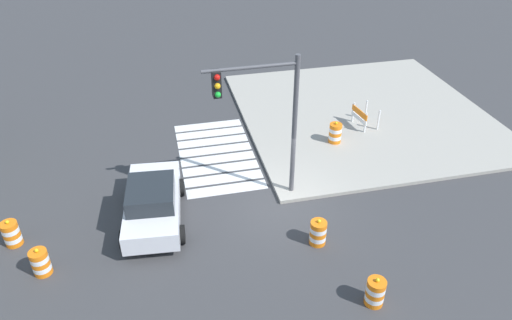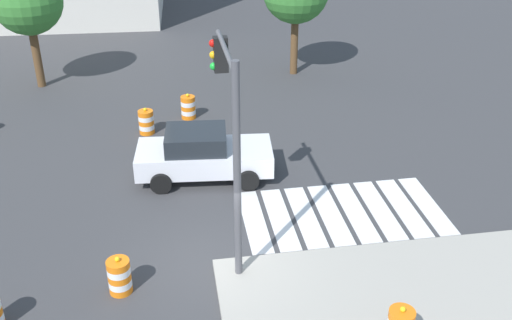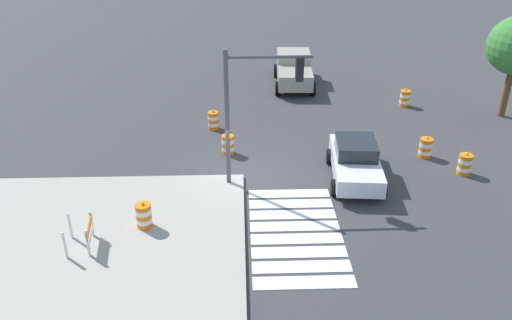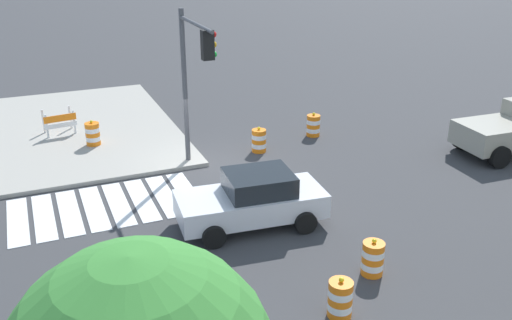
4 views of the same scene
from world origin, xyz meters
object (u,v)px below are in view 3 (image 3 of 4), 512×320
sports_car (355,161)px  traffic_barrel_far_curb (228,144)px  traffic_barrel_near_corner (213,120)px  traffic_barrel_median_near (465,164)px  pickup_truck (294,69)px  traffic_barrel_on_sidewalk (144,215)px  traffic_barrel_crosswalk_end (405,98)px  construction_barricade (85,232)px  traffic_barrel_median_far (425,148)px  traffic_light_pole (257,95)px

sports_car → traffic_barrel_far_curb: 5.87m
traffic_barrel_near_corner → traffic_barrel_median_near: (5.07, 10.82, 0.00)m
pickup_truck → traffic_barrel_on_sidewalk: (15.46, -6.79, -0.37)m
traffic_barrel_near_corner → traffic_barrel_crosswalk_end: size_ratio=1.00×
sports_car → traffic_barrel_near_corner: (-5.26, -6.09, -0.36)m
traffic_barrel_far_curb → pickup_truck: bearing=157.6°
sports_car → construction_barricade: sports_car is taller
traffic_barrel_median_near → construction_barricade: 15.40m
traffic_barrel_median_far → traffic_barrel_far_curb: same height
traffic_barrel_near_corner → traffic_barrel_median_near: same height
traffic_barrel_on_sidewalk → traffic_barrel_near_corner: bearing=166.6°
traffic_barrel_near_corner → traffic_barrel_far_curb: bearing=15.5°
sports_car → traffic_barrel_on_sidewalk: (3.47, -8.18, -0.21)m
sports_car → traffic_barrel_median_far: (-1.80, 3.58, -0.36)m
traffic_barrel_near_corner → construction_barricade: size_ratio=0.77×
traffic_barrel_crosswalk_end → traffic_barrel_median_near: bearing=1.8°
pickup_truck → traffic_barrel_median_far: 11.34m
traffic_barrel_median_near → traffic_barrel_median_far: (-1.62, -1.14, 0.00)m
sports_car → traffic_barrel_median_near: bearing=92.3°
pickup_truck → traffic_barrel_on_sidewalk: 16.89m
traffic_barrel_crosswalk_end → traffic_light_pole: (8.45, -8.58, 3.46)m
traffic_barrel_far_curb → traffic_barrel_on_sidewalk: bearing=-25.8°
construction_barricade → traffic_light_pole: traffic_light_pole is taller
pickup_truck → traffic_barrel_median_near: bearing=27.4°
sports_car → traffic_barrel_median_near: size_ratio=4.36×
sports_car → traffic_barrel_crosswalk_end: size_ratio=4.36×
traffic_barrel_near_corner → traffic_light_pole: 6.93m
traffic_barrel_median_far → traffic_light_pole: size_ratio=0.19×
traffic_barrel_on_sidewalk → traffic_barrel_far_curb: bearing=154.2°
construction_barricade → traffic_barrel_far_curb: bearing=146.6°
traffic_barrel_median_near → traffic_barrel_near_corner: bearing=-115.1°
pickup_truck → traffic_barrel_median_near: size_ratio=5.13×
pickup_truck → construction_barricade: pickup_truck is taller
traffic_barrel_median_far → construction_barricade: (6.36, -13.51, 0.27)m
traffic_barrel_median_near → traffic_barrel_on_sidewalk: (3.66, -12.90, 0.15)m
traffic_barrel_crosswalk_end → traffic_barrel_median_far: same height
traffic_barrel_near_corner → traffic_light_pole: traffic_light_pole is taller
traffic_barrel_far_curb → traffic_barrel_crosswalk_end: bearing=119.7°
pickup_truck → traffic_barrel_median_near: (11.80, 6.11, -0.52)m
traffic_barrel_crosswalk_end → traffic_barrel_median_near: (7.85, 0.25, 0.00)m
traffic_barrel_crosswalk_end → traffic_barrel_median_far: size_ratio=1.00×
traffic_barrel_median_far → traffic_barrel_on_sidewalk: size_ratio=1.00×
traffic_barrel_median_near → traffic_light_pole: size_ratio=0.19×
traffic_barrel_far_curb → traffic_barrel_on_sidewalk: size_ratio=1.00×
pickup_truck → traffic_barrel_crosswalk_end: (3.95, 5.86, -0.52)m
sports_car → traffic_barrel_on_sidewalk: 8.89m
pickup_truck → traffic_barrel_far_curb: pickup_truck is taller
pickup_truck → traffic_barrel_near_corner: bearing=-34.9°
sports_car → construction_barricade: size_ratio=3.36×
traffic_barrel_on_sidewalk → traffic_light_pole: bearing=126.9°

